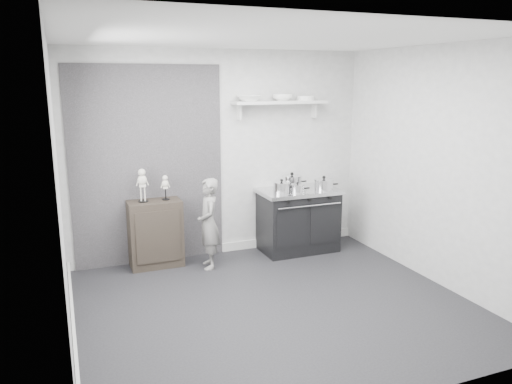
{
  "coord_description": "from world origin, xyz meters",
  "views": [
    {
      "loc": [
        -1.97,
        -4.43,
        2.32
      ],
      "look_at": [
        0.17,
        0.95,
        1.01
      ],
      "focal_mm": 35.0,
      "sensor_mm": 36.0,
      "label": 1
    }
  ],
  "objects": [
    {
      "name": "child",
      "position": [
        -0.32,
        1.3,
        0.57
      ],
      "size": [
        0.33,
        0.45,
        1.14
      ],
      "primitive_type": "imported",
      "rotation": [
        0.0,
        0.0,
        -1.71
      ],
      "color": "slate",
      "rests_on": "ground"
    },
    {
      "name": "bowl_large",
      "position": [
        0.36,
        1.67,
        2.08
      ],
      "size": [
        0.31,
        0.31,
        0.08
      ],
      "primitive_type": "imported",
      "color": "white",
      "rests_on": "wall_shelf"
    },
    {
      "name": "ground",
      "position": [
        0.0,
        0.0,
        0.0
      ],
      "size": [
        4.0,
        4.0,
        0.0
      ],
      "primitive_type": "plane",
      "color": "black",
      "rests_on": "ground"
    },
    {
      "name": "pot_front_left",
      "position": [
        0.71,
        1.38,
        0.93
      ],
      "size": [
        0.32,
        0.23,
        0.18
      ],
      "color": "silver",
      "rests_on": "stove"
    },
    {
      "name": "skeleton_torso",
      "position": [
        -0.78,
        1.61,
        1.02
      ],
      "size": [
        0.1,
        0.06,
        0.36
      ],
      "primitive_type": null,
      "color": "beige",
      "rests_on": "side_cabinet"
    },
    {
      "name": "bowl_small",
      "position": [
        0.84,
        1.67,
        2.08
      ],
      "size": [
        0.26,
        0.26,
        0.08
      ],
      "primitive_type": "imported",
      "color": "white",
      "rests_on": "wall_shelf"
    },
    {
      "name": "skeleton_full",
      "position": [
        -1.06,
        1.61,
        1.08
      ],
      "size": [
        0.13,
        0.09,
        0.48
      ],
      "primitive_type": null,
      "color": "beige",
      "rests_on": "side_cabinet"
    },
    {
      "name": "stove",
      "position": [
        1.0,
        1.48,
        0.43
      ],
      "size": [
        1.07,
        0.67,
        0.86
      ],
      "color": "black",
      "rests_on": "ground"
    },
    {
      "name": "pot_front_right",
      "position": [
        1.3,
        1.32,
        0.94
      ],
      "size": [
        0.35,
        0.26,
        0.2
      ],
      "color": "silver",
      "rests_on": "stove"
    },
    {
      "name": "plate_stack",
      "position": [
        1.17,
        1.67,
        2.07
      ],
      "size": [
        0.24,
        0.24,
        0.06
      ],
      "primitive_type": "cylinder",
      "color": "silver",
      "rests_on": "wall_shelf"
    },
    {
      "name": "pot_front_center",
      "position": [
        0.9,
        1.3,
        0.92
      ],
      "size": [
        0.26,
        0.18,
        0.14
      ],
      "color": "silver",
      "rests_on": "stove"
    },
    {
      "name": "room_shell",
      "position": [
        -0.09,
        0.15,
        1.64
      ],
      "size": [
        4.02,
        3.62,
        2.71
      ],
      "color": "#A1A19F",
      "rests_on": "ground"
    },
    {
      "name": "pot_back_left",
      "position": [
        0.96,
        1.6,
        0.95
      ],
      "size": [
        0.35,
        0.27,
        0.22
      ],
      "color": "silver",
      "rests_on": "stove"
    },
    {
      "name": "wall_shelf",
      "position": [
        0.8,
        1.68,
        2.01
      ],
      "size": [
        1.3,
        0.26,
        0.24
      ],
      "color": "silver",
      "rests_on": "room_shell"
    },
    {
      "name": "side_cabinet",
      "position": [
        -0.93,
        1.61,
        0.42
      ],
      "size": [
        0.65,
        0.38,
        0.85
      ],
      "primitive_type": "cube",
      "color": "black",
      "rests_on": "ground"
    }
  ]
}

